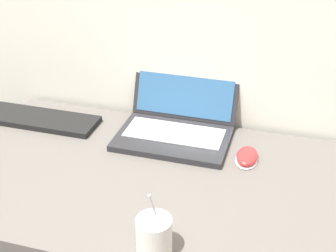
# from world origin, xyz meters

# --- Properties ---
(laptop) EXTENTS (0.37, 0.34, 0.25)m
(laptop) POSITION_xyz_m (0.05, 0.63, 0.83)
(laptop) COLOR #232326
(laptop) RESTS_ON desk
(drink_cup) EXTENTS (0.09, 0.09, 0.18)m
(drink_cup) POSITION_xyz_m (0.14, 0.08, 0.82)
(drink_cup) COLOR silver
(drink_cup) RESTS_ON desk
(computer_mouse) EXTENTS (0.07, 0.11, 0.03)m
(computer_mouse) POSITION_xyz_m (0.30, 0.53, 0.79)
(computer_mouse) COLOR white
(computer_mouse) RESTS_ON desk
(external_keyboard) EXTENTS (0.45, 0.14, 0.02)m
(external_keyboard) POSITION_xyz_m (-0.46, 0.56, 0.78)
(external_keyboard) COLOR black
(external_keyboard) RESTS_ON desk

